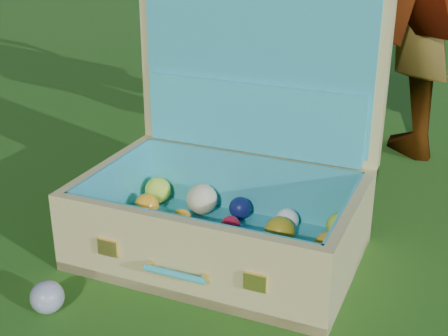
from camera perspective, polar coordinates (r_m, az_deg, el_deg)
ground at (r=1.35m, az=4.04°, el=-11.78°), size 60.00×60.00×0.00m
stray_ball at (r=1.33m, az=-15.86°, el=-11.29°), size 0.07×0.07×0.07m
suitcase at (r=1.48m, az=0.79°, el=-0.81°), size 0.73×0.62×0.61m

